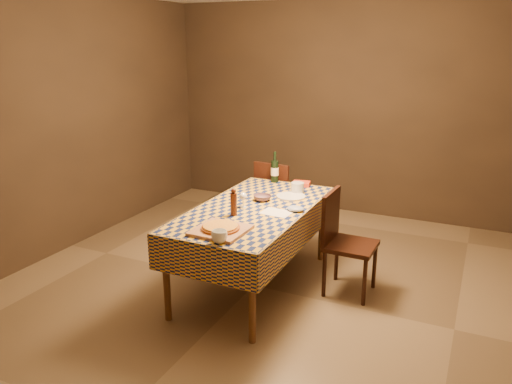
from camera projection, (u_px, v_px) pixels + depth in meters
room at (254, 143)px, 4.27m from camera, size 5.00×5.10×2.70m
dining_table at (254, 216)px, 4.46m from camera, size 0.94×1.84×0.77m
cutting_board at (221, 230)px, 3.86m from camera, size 0.40×0.40×0.02m
pizza at (221, 227)px, 3.85m from camera, size 0.31×0.31×0.03m
pepper_mill at (234, 203)px, 4.21m from camera, size 0.06×0.06×0.24m
bowl at (262, 198)px, 4.62m from camera, size 0.18×0.18×0.05m
wine_glass at (243, 197)px, 4.41m from camera, size 0.07×0.07×0.14m
wine_bottle at (275, 171)px, 5.21m from camera, size 0.09×0.09×0.32m
deli_tub at (297, 188)px, 4.84m from camera, size 0.13×0.13×0.10m
takeout_container at (301, 184)px, 5.10m from camera, size 0.19×0.15×0.04m
white_plate at (291, 196)px, 4.72m from camera, size 0.34×0.34×0.02m
tumbler at (219, 237)px, 3.64m from camera, size 0.16×0.16×0.09m
flour_patch at (276, 212)px, 4.30m from camera, size 0.27×0.22×0.00m
flour_bag at (295, 209)px, 4.33m from camera, size 0.18×0.15×0.05m
chair_far at (276, 197)px, 5.56m from camera, size 0.47×0.47×0.93m
chair_right at (342, 237)px, 4.43m from camera, size 0.44×0.43×0.93m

